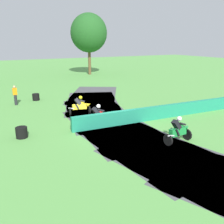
# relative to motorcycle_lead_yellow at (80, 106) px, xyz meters

# --- Properties ---
(ground_plane) EXTENTS (120.00, 120.00, 0.00)m
(ground_plane) POSITION_rel_motorcycle_lead_yellow_xyz_m (0.79, -3.29, -0.63)
(ground_plane) COLOR #569947
(track_asphalt) EXTENTS (9.33, 27.64, 0.01)m
(track_asphalt) POSITION_rel_motorcycle_lead_yellow_xyz_m (1.81, -3.35, -0.63)
(track_asphalt) COLOR #47474C
(track_asphalt) RESTS_ON ground
(safety_barrier) EXTENTS (16.02, 1.29, 0.90)m
(safety_barrier) POSITION_rel_motorcycle_lead_yellow_xyz_m (6.23, -3.62, -0.18)
(safety_barrier) COLOR #1E8466
(safety_barrier) RESTS_ON ground
(motorcycle_lead_yellow) EXTENTS (1.72, 1.05, 1.42)m
(motorcycle_lead_yellow) POSITION_rel_motorcycle_lead_yellow_xyz_m (0.00, 0.00, 0.00)
(motorcycle_lead_yellow) COLOR black
(motorcycle_lead_yellow) RESTS_ON ground
(motorcycle_chase_red) EXTENTS (1.68, 0.79, 1.43)m
(motorcycle_chase_red) POSITION_rel_motorcycle_lead_yellow_xyz_m (0.09, -2.90, 0.02)
(motorcycle_chase_red) COLOR black
(motorcycle_chase_red) RESTS_ON ground
(motorcycle_trailing_green) EXTENTS (1.68, 0.76, 1.42)m
(motorcycle_trailing_green) POSITION_rel_motorcycle_lead_yellow_xyz_m (2.70, -7.14, 0.03)
(motorcycle_trailing_green) COLOR black
(motorcycle_trailing_green) RESTS_ON ground
(tire_stack_near) EXTENTS (0.61, 0.61, 0.60)m
(tire_stack_near) POSITION_rel_motorcycle_lead_yellow_xyz_m (-1.96, 5.93, -0.33)
(tire_stack_near) COLOR black
(tire_stack_near) RESTS_ON ground
(tire_stack_mid_a) EXTENTS (0.63, 0.63, 0.60)m
(tire_stack_mid_a) POSITION_rel_motorcycle_lead_yellow_xyz_m (-4.46, -2.62, -0.33)
(tire_stack_mid_a) COLOR black
(tire_stack_mid_a) RESTS_ON ground
(track_marshal) EXTENTS (0.34, 0.24, 1.63)m
(track_marshal) POSITION_rel_motorcycle_lead_yellow_xyz_m (-3.76, 5.05, 0.19)
(track_marshal) COLOR #232328
(track_marshal) RESTS_ON ground
(traffic_cone) EXTENTS (0.28, 0.28, 0.44)m
(traffic_cone) POSITION_rel_motorcycle_lead_yellow_xyz_m (7.03, -3.13, -0.41)
(traffic_cone) COLOR orange
(traffic_cone) RESTS_ON ground
(tree_far_left) EXTENTS (5.51, 5.51, 9.17)m
(tree_far_left) POSITION_rel_motorcycle_lead_yellow_xyz_m (9.17, 19.63, 5.62)
(tree_far_left) COLOR brown
(tree_far_left) RESTS_ON ground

